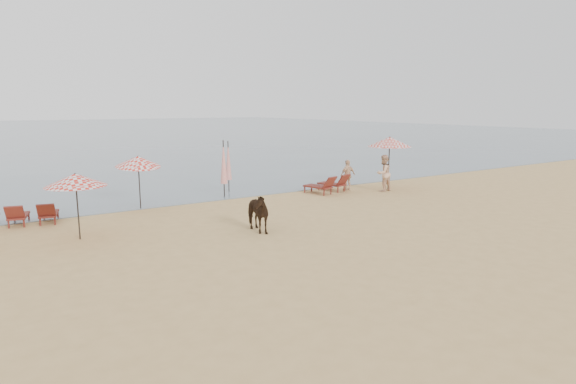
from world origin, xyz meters
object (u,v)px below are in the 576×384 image
(lounger_cluster_left, at_px, (17,215))
(umbrella_closed_left, at_px, (224,162))
(lounger_cluster_right, at_px, (328,184))
(beachgoer_right_b, at_px, (348,175))
(umbrella_open_left_a, at_px, (76,180))
(umbrella_open_right, at_px, (390,142))
(umbrella_closed_right, at_px, (228,161))
(beachgoer_right_a, at_px, (383,173))
(umbrella_open_left_b, at_px, (138,161))
(cow, at_px, (255,212))

(lounger_cluster_left, height_order, umbrella_closed_left, umbrella_closed_left)
(lounger_cluster_right, relative_size, beachgoer_right_b, 1.32)
(umbrella_open_left_a, distance_m, umbrella_open_right, 14.86)
(umbrella_open_left_a, xyz_separation_m, beachgoer_right_b, (12.79, 2.26, -1.12))
(umbrella_closed_left, height_order, beachgoer_right_b, umbrella_closed_left)
(umbrella_open_right, bearing_deg, beachgoer_right_b, 164.02)
(umbrella_closed_right, relative_size, beachgoer_right_a, 1.38)
(umbrella_open_left_a, xyz_separation_m, umbrella_closed_right, (7.67, 5.06, -0.36))
(lounger_cluster_left, distance_m, umbrella_open_right, 16.45)
(lounger_cluster_left, xyz_separation_m, umbrella_closed_left, (8.36, 0.89, 1.22))
(umbrella_open_left_b, xyz_separation_m, cow, (2.15, -5.66, -1.28))
(lounger_cluster_right, xyz_separation_m, umbrella_open_right, (3.19, -0.79, 1.95))
(lounger_cluster_right, distance_m, umbrella_open_left_a, 11.90)
(lounger_cluster_left, height_order, umbrella_open_right, umbrella_open_right)
(lounger_cluster_left, distance_m, beachgoer_right_b, 14.29)
(umbrella_open_right, xyz_separation_m, umbrella_closed_left, (-7.90, 2.46, -0.76))
(umbrella_closed_right, xyz_separation_m, cow, (-2.60, -7.24, -0.86))
(umbrella_closed_left, xyz_separation_m, beachgoer_right_a, (7.21, -2.82, -0.71))
(umbrella_closed_left, relative_size, umbrella_closed_right, 1.06)
(lounger_cluster_right, relative_size, beachgoer_right_a, 1.13)
(umbrella_closed_right, xyz_separation_m, beachgoer_right_b, (5.12, -2.80, -0.76))
(beachgoer_right_a, bearing_deg, beachgoer_right_b, -46.71)
(lounger_cluster_left, bearing_deg, umbrella_closed_left, 18.94)
(lounger_cluster_right, relative_size, umbrella_open_left_b, 0.90)
(umbrella_open_left_b, relative_size, beachgoer_right_b, 1.47)
(umbrella_closed_right, xyz_separation_m, beachgoer_right_a, (6.42, -3.94, -0.63))
(umbrella_open_left_a, bearing_deg, beachgoer_right_a, 13.61)
(umbrella_open_left_b, bearing_deg, lounger_cluster_left, -158.13)
(beachgoer_right_b, bearing_deg, beachgoer_right_a, 136.93)
(lounger_cluster_right, height_order, umbrella_open_right, umbrella_open_right)
(lounger_cluster_right, xyz_separation_m, cow, (-6.52, -4.45, 0.25))
(umbrella_open_right, height_order, beachgoer_right_a, umbrella_open_right)
(lounger_cluster_left, xyz_separation_m, umbrella_closed_right, (9.15, 2.02, 1.14))
(umbrella_open_left_a, distance_m, umbrella_closed_right, 9.20)
(lounger_cluster_right, bearing_deg, cow, -159.49)
(lounger_cluster_left, xyz_separation_m, umbrella_open_right, (16.26, -1.57, 1.98))
(lounger_cluster_left, bearing_deg, cow, -25.77)
(lounger_cluster_left, distance_m, cow, 8.38)
(lounger_cluster_left, xyz_separation_m, beachgoer_right_a, (15.57, -1.93, 0.51))
(umbrella_open_left_b, distance_m, beachgoer_right_a, 11.47)
(lounger_cluster_left, distance_m, umbrella_open_left_b, 4.68)
(umbrella_open_left_a, bearing_deg, lounger_cluster_right, 20.13)
(lounger_cluster_left, bearing_deg, beachgoer_right_b, 9.69)
(umbrella_open_left_a, bearing_deg, umbrella_closed_left, 38.84)
(umbrella_open_left_a, height_order, beachgoer_right_b, umbrella_open_left_a)
(umbrella_closed_right, bearing_deg, umbrella_closed_left, -124.92)
(beachgoer_right_b, bearing_deg, umbrella_open_left_b, -8.96)
(lounger_cluster_right, bearing_deg, umbrella_closed_right, 130.72)
(beachgoer_right_b, bearing_deg, lounger_cluster_right, -2.34)
(umbrella_closed_right, distance_m, cow, 7.74)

